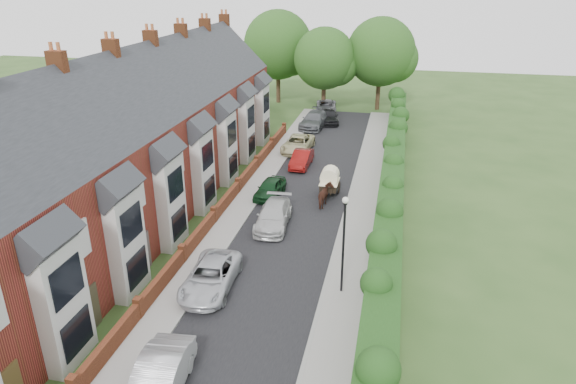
# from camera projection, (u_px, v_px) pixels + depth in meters

# --- Properties ---
(ground) EXTENTS (140.00, 140.00, 0.00)m
(ground) POSITION_uv_depth(u_px,v_px,m) (253.00, 334.00, 22.40)
(ground) COLOR #2D4C1E
(ground) RESTS_ON ground
(road) EXTENTS (6.00, 58.00, 0.02)m
(road) POSITION_uv_depth(u_px,v_px,m) (293.00, 223.00, 32.38)
(road) COLOR black
(road) RESTS_ON ground
(pavement_hedge_side) EXTENTS (2.20, 58.00, 0.12)m
(pavement_hedge_side) POSITION_uv_depth(u_px,v_px,m) (358.00, 229.00, 31.55)
(pavement_hedge_side) COLOR gray
(pavement_hedge_side) RESTS_ON ground
(pavement_house_side) EXTENTS (1.70, 58.00, 0.12)m
(pavement_house_side) POSITION_uv_depth(u_px,v_px,m) (235.00, 217.00, 33.11)
(pavement_house_side) COLOR gray
(pavement_house_side) RESTS_ON ground
(kerb_hedge_side) EXTENTS (0.18, 58.00, 0.13)m
(kerb_hedge_side) POSITION_uv_depth(u_px,v_px,m) (341.00, 227.00, 31.76)
(kerb_hedge_side) COLOR gray
(kerb_hedge_side) RESTS_ON ground
(kerb_house_side) EXTENTS (0.18, 58.00, 0.13)m
(kerb_house_side) POSITION_uv_depth(u_px,v_px,m) (246.00, 218.00, 32.95)
(kerb_house_side) COLOR gray
(kerb_house_side) RESTS_ON ground
(hedge) EXTENTS (2.10, 58.00, 2.85)m
(hedge) POSITION_uv_depth(u_px,v_px,m) (390.00, 209.00, 30.60)
(hedge) COLOR #173811
(hedge) RESTS_ON ground
(terrace_row) EXTENTS (9.05, 40.50, 11.50)m
(terrace_row) POSITION_uv_depth(u_px,v_px,m) (126.00, 150.00, 31.75)
(terrace_row) COLOR maroon
(terrace_row) RESTS_ON ground
(garden_wall_row) EXTENTS (0.35, 40.35, 1.10)m
(garden_wall_row) POSITION_uv_depth(u_px,v_px,m) (214.00, 216.00, 32.25)
(garden_wall_row) COLOR brown
(garden_wall_row) RESTS_ON ground
(lamppost) EXTENTS (0.32, 0.32, 5.16)m
(lamppost) POSITION_uv_depth(u_px,v_px,m) (344.00, 233.00, 24.03)
(lamppost) COLOR black
(lamppost) RESTS_ON ground
(tree_far_left) EXTENTS (7.14, 6.80, 9.29)m
(tree_far_left) POSITION_uv_depth(u_px,v_px,m) (328.00, 60.00, 56.69)
(tree_far_left) COLOR #332316
(tree_far_left) RESTS_ON ground
(tree_far_right) EXTENTS (7.98, 7.60, 10.31)m
(tree_far_right) POSITION_uv_depth(u_px,v_px,m) (384.00, 54.00, 57.07)
(tree_far_right) COLOR #332316
(tree_far_right) RESTS_ON ground
(tree_far_back) EXTENTS (8.40, 8.00, 10.82)m
(tree_far_back) POSITION_uv_depth(u_px,v_px,m) (282.00, 47.00, 60.20)
(tree_far_back) COLOR #332316
(tree_far_back) RESTS_ON ground
(car_silver_a) EXTENTS (2.10, 4.80, 1.53)m
(car_silver_a) POSITION_uv_depth(u_px,v_px,m) (158.00, 381.00, 18.79)
(car_silver_a) COLOR silver
(car_silver_a) RESTS_ON ground
(car_silver_b) EXTENTS (2.48, 4.96, 1.35)m
(car_silver_b) POSITION_uv_depth(u_px,v_px,m) (211.00, 277.00, 25.42)
(car_silver_b) COLOR silver
(car_silver_b) RESTS_ON ground
(car_white) EXTENTS (2.20, 4.81, 1.36)m
(car_white) POSITION_uv_depth(u_px,v_px,m) (273.00, 216.00, 31.79)
(car_white) COLOR #BBBBBB
(car_white) RESTS_ON ground
(car_green) EXTENTS (1.88, 3.86, 1.27)m
(car_green) POSITION_uv_depth(u_px,v_px,m) (270.00, 188.00, 36.00)
(car_green) COLOR black
(car_green) RESTS_ON ground
(car_red) EXTENTS (1.44, 3.96, 1.30)m
(car_red) POSITION_uv_depth(u_px,v_px,m) (302.00, 159.00, 41.67)
(car_red) COLOR maroon
(car_red) RESTS_ON ground
(car_beige) EXTENTS (2.53, 4.98, 1.35)m
(car_beige) POSITION_uv_depth(u_px,v_px,m) (298.00, 144.00, 45.28)
(car_beige) COLOR #C4BD8D
(car_beige) RESTS_ON ground
(car_grey) EXTENTS (2.78, 5.63, 1.57)m
(car_grey) POSITION_uv_depth(u_px,v_px,m) (315.00, 120.00, 52.30)
(car_grey) COLOR #53565A
(car_grey) RESTS_ON ground
(car_black) EXTENTS (2.66, 4.66, 1.49)m
(car_black) POSITION_uv_depth(u_px,v_px,m) (329.00, 116.00, 53.87)
(car_black) COLOR black
(car_black) RESTS_ON ground
(horse) EXTENTS (0.92, 1.86, 1.54)m
(horse) POSITION_uv_depth(u_px,v_px,m) (325.00, 196.00, 34.40)
(horse) COLOR #412217
(horse) RESTS_ON ground
(horse_cart) EXTENTS (1.32, 2.92, 2.11)m
(horse_cart) POSITION_uv_depth(u_px,v_px,m) (330.00, 179.00, 35.99)
(horse_cart) COLOR black
(horse_cart) RESTS_ON ground
(car_extra_far) EXTENTS (2.89, 5.14, 1.36)m
(car_extra_far) POSITION_uv_depth(u_px,v_px,m) (326.00, 107.00, 57.80)
(car_extra_far) COLOR slate
(car_extra_far) RESTS_ON ground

